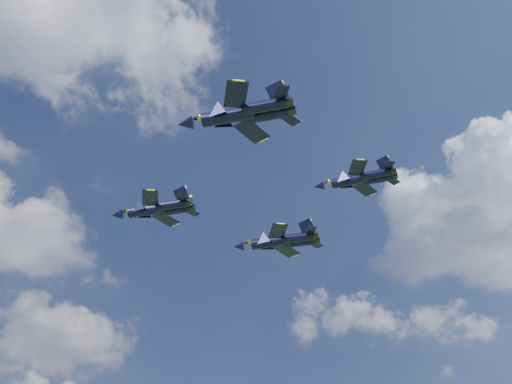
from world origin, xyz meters
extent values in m
cylinder|color=black|center=(-8.20, 20.36, 64.22)|extent=(8.22, 7.45, 1.85)
cone|color=black|center=(-12.71, 24.26, 64.22)|extent=(3.17, 3.07, 1.75)
ellipsoid|color=brown|center=(-10.77, 22.58, 64.79)|extent=(2.89, 2.69, 0.84)
cube|color=black|center=(-9.06, 16.21, 64.22)|extent=(4.06, 5.34, 0.19)
cube|color=black|center=(-4.22, 21.82, 64.22)|extent=(5.43, 4.54, 0.19)
cube|color=black|center=(-4.26, 13.43, 64.22)|extent=(2.05, 2.75, 0.14)
cube|color=black|center=(-0.77, 17.47, 64.22)|extent=(2.86, 2.33, 0.14)
cube|color=black|center=(-3.88, 15.13, 65.66)|extent=(2.76, 1.81, 3.10)
cube|color=black|center=(-2.40, 16.84, 65.66)|extent=(1.93, 2.53, 3.10)
cylinder|color=black|center=(-5.79, -9.65, 64.12)|extent=(9.15, 8.31, 2.06)
cone|color=black|center=(-10.82, -5.30, 64.12)|extent=(3.53, 3.42, 1.95)
ellipsoid|color=brown|center=(-8.65, -7.17, 64.75)|extent=(3.21, 3.00, 0.94)
cube|color=black|center=(-6.76, -14.27, 64.12)|extent=(4.53, 5.95, 0.21)
cube|color=black|center=(-1.36, -8.03, 64.12)|extent=(6.05, 5.06, 0.21)
cube|color=black|center=(-1.41, -17.38, 64.12)|extent=(2.29, 3.07, 0.16)
cube|color=black|center=(2.49, -12.87, 64.12)|extent=(3.19, 2.60, 0.16)
cube|color=black|center=(-0.98, -15.48, 65.72)|extent=(3.07, 2.02, 3.45)
cube|color=black|center=(0.67, -13.57, 65.72)|extent=(2.15, 2.82, 3.45)
cylinder|color=black|center=(17.36, 22.37, 64.87)|extent=(9.06, 8.10, 2.03)
cone|color=black|center=(12.36, 26.59, 64.87)|extent=(3.48, 3.36, 1.92)
ellipsoid|color=brown|center=(14.51, 24.77, 65.49)|extent=(3.18, 2.92, 0.92)
cube|color=black|center=(16.46, 17.82, 64.87)|extent=(4.40, 5.84, 0.20)
cube|color=black|center=(21.70, 24.02, 64.87)|extent=(5.96, 5.01, 0.20)
cube|color=black|center=(21.75, 14.82, 64.87)|extent=(2.22, 3.00, 0.16)
cube|color=black|center=(25.54, 19.30, 64.87)|extent=(3.14, 2.58, 0.16)
cube|color=black|center=(22.16, 16.70, 66.45)|extent=(3.04, 1.98, 3.39)
cube|color=black|center=(23.76, 18.59, 66.45)|extent=(2.14, 2.75, 3.39)
cylinder|color=black|center=(17.91, -4.56, 63.13)|extent=(6.86, 6.76, 1.61)
cone|color=black|center=(14.21, -0.95, 63.13)|extent=(2.72, 2.71, 1.52)
ellipsoid|color=brown|center=(15.81, -2.51, 63.62)|extent=(2.43, 2.41, 0.73)
cube|color=black|center=(16.94, -8.11, 63.13)|extent=(3.71, 4.68, 0.16)
cube|color=black|center=(21.43, -3.52, 63.13)|extent=(4.69, 3.77, 0.16)
cube|color=black|center=(20.94, -10.78, 63.13)|extent=(1.89, 2.43, 0.12)
cube|color=black|center=(24.19, -7.46, 63.13)|extent=(2.45, 1.92, 0.12)
cube|color=black|center=(21.37, -9.32, 64.38)|extent=(2.31, 1.58, 2.69)
cube|color=black|center=(22.74, -7.92, 64.38)|extent=(1.58, 2.28, 2.69)
camera|label=1|loc=(-33.08, -74.81, 5.26)|focal=45.00mm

